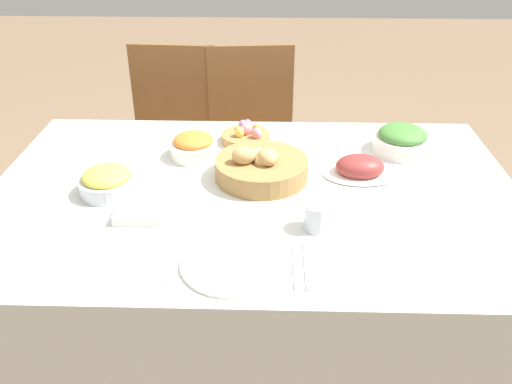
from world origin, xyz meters
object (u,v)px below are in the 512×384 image
object	(u,v)px
chair_far_center	(252,143)
butter_dish	(139,215)
egg_basket	(246,136)
ham_platter	(360,168)
dinner_plate	(233,263)
drinking_cup	(317,217)
spoon	(306,265)
fork	(171,263)
carrot_bowl	(194,146)
pineapple_bowl	(108,181)
green_salad_bowl	(402,140)
chair_far_left	(172,142)
knife	(295,265)
bread_basket	(261,167)

from	to	relation	value
chair_far_center	butter_dish	xyz separation A→B (m)	(-0.29, -1.10, 0.28)
egg_basket	ham_platter	xyz separation A→B (m)	(0.39, -0.25, -0.00)
dinner_plate	drinking_cup	bearing A→B (deg)	37.32
spoon	fork	bearing A→B (deg)	-179.61
carrot_bowl	pineapple_bowl	bearing A→B (deg)	-132.11
green_salad_bowl	butter_dish	xyz separation A→B (m)	(-0.86, -0.48, -0.03)
dinner_plate	chair_far_left	bearing A→B (deg)	106.70
egg_basket	ham_platter	world-z (taller)	egg_basket
knife	spoon	world-z (taller)	same
green_salad_bowl	spoon	xyz separation A→B (m)	(-0.38, -0.69, -0.04)
ham_platter	spoon	size ratio (longest dim) A/B	1.27
chair_far_left	dinner_plate	world-z (taller)	chair_far_left
chair_far_left	butter_dish	world-z (taller)	chair_far_left
pineapple_bowl	green_salad_bowl	xyz separation A→B (m)	(0.99, 0.33, 0.01)
pineapple_bowl	drinking_cup	size ratio (longest dim) A/B	2.25
fork	drinking_cup	size ratio (longest dim) A/B	2.46
butter_dish	spoon	bearing A→B (deg)	-23.43
carrot_bowl	knife	bearing A→B (deg)	-61.41
egg_basket	spoon	size ratio (longest dim) A/B	0.92
chair_far_center	fork	bearing A→B (deg)	-102.84
bread_basket	spoon	xyz separation A→B (m)	(0.13, -0.47, -0.04)
egg_basket	chair_far_center	bearing A→B (deg)	89.75
pineapple_bowl	dinner_plate	size ratio (longest dim) A/B	0.66
drinking_cup	knife	bearing A→B (deg)	-111.10
knife	dinner_plate	bearing A→B (deg)	179.61
egg_basket	knife	bearing A→B (deg)	-78.14
ham_platter	carrot_bowl	world-z (taller)	carrot_bowl
chair_far_center	fork	distance (m)	1.35
fork	green_salad_bowl	bearing A→B (deg)	42.87
carrot_bowl	spoon	size ratio (longest dim) A/B	0.85
bread_basket	knife	size ratio (longest dim) A/B	1.57
dinner_plate	fork	bearing A→B (deg)	180.00
chair_far_left	egg_basket	world-z (taller)	chair_far_left
spoon	carrot_bowl	bearing A→B (deg)	121.05
bread_basket	carrot_bowl	size ratio (longest dim) A/B	1.86
bread_basket	drinking_cup	xyz separation A→B (m)	(0.16, -0.30, -0.00)
chair_far_left	butter_dish	distance (m)	1.14
carrot_bowl	spoon	world-z (taller)	carrot_bowl
bread_basket	egg_basket	world-z (taller)	bread_basket
chair_far_left	spoon	xyz separation A→B (m)	(0.58, -1.31, 0.26)
bread_basket	green_salad_bowl	world-z (taller)	bread_basket
chair_far_left	dinner_plate	xyz separation A→B (m)	(0.39, -1.31, 0.27)
chair_far_left	pineapple_bowl	bearing A→B (deg)	-88.30
green_salad_bowl	fork	size ratio (longest dim) A/B	1.04
chair_far_center	green_salad_bowl	world-z (taller)	chair_far_center
fork	knife	bearing A→B (deg)	-0.39
chair_far_left	knife	bearing A→B (deg)	-63.72
dinner_plate	butter_dish	xyz separation A→B (m)	(-0.29, 0.21, 0.01)
egg_basket	green_salad_bowl	size ratio (longest dim) A/B	0.89
carrot_bowl	knife	world-z (taller)	carrot_bowl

